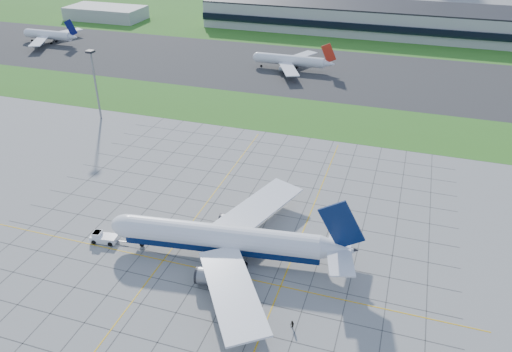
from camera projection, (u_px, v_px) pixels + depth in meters
The scene contains 14 objects.
ground at pixel (207, 264), 113.55m from camera, with size 1400.00×1400.00×0.00m, color gray.
grass_median at pixel (300, 116), 187.83m from camera, with size 700.00×35.00×0.04m, color #346C1F.
asphalt_taxiway at pixel (327, 72), 233.21m from camera, with size 700.00×75.00×0.04m, color #383838.
grass_far at pixel (359, 21), 324.01m from camera, with size 700.00×145.00×0.04m, color #346C1F.
apron_markings at pixel (226, 236), 122.58m from camera, with size 120.00×130.00×0.03m.
terminal at pixel (424, 22), 288.66m from camera, with size 260.00×43.00×15.80m.
service_block at pixel (106, 13), 327.64m from camera, with size 50.00×25.00×8.00m, color #B7B7B2.
light_mast at pixel (94, 77), 177.86m from camera, with size 2.50×2.50×25.60m.
airliner at pixel (224, 239), 113.34m from camera, with size 58.48×58.91×18.45m.
pushback_tug at pixel (103, 237), 120.22m from camera, with size 9.37×3.92×2.57m.
crew_near at pixel (104, 241), 119.64m from camera, with size 0.62×0.41×1.71m, color black.
crew_far at pixel (292, 325), 96.25m from camera, with size 0.94×0.73×1.94m, color black.
distant_jet_0 at pixel (50, 35), 275.74m from camera, with size 32.92×42.66×14.08m.
distant_jet_1 at pixel (291, 60), 234.40m from camera, with size 37.67×42.66×14.08m.
Camera 1 is at (37.94, -80.81, 73.82)m, focal length 35.00 mm.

